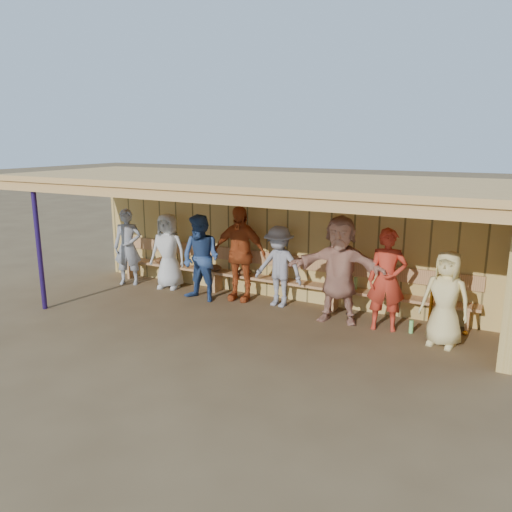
% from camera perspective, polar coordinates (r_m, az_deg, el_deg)
% --- Properties ---
extents(ground, '(90.00, 90.00, 0.00)m').
position_cam_1_polar(ground, '(9.10, -1.03, -6.90)').
color(ground, brown).
rests_on(ground, ground).
extents(player_a, '(0.72, 0.62, 1.67)m').
position_cam_1_polar(player_a, '(11.23, -14.43, 1.01)').
color(player_a, '#919398').
rests_on(player_a, ground).
extents(player_b, '(0.87, 0.66, 1.61)m').
position_cam_1_polar(player_b, '(10.77, -10.00, 0.56)').
color(player_b, beige).
rests_on(player_b, ground).
extents(player_c, '(0.88, 0.71, 1.71)m').
position_cam_1_polar(player_c, '(9.80, -6.30, -0.27)').
color(player_c, navy).
rests_on(player_c, ground).
extents(player_d, '(1.14, 0.57, 1.88)m').
position_cam_1_polar(player_d, '(9.80, -1.92, 0.31)').
color(player_d, '#AF461C').
rests_on(player_d, ground).
extents(player_e, '(1.06, 0.68, 1.55)m').
position_cam_1_polar(player_e, '(9.45, 2.63, -1.21)').
color(player_e, gray).
rests_on(player_e, ground).
extents(player_f, '(1.79, 0.76, 1.88)m').
position_cam_1_polar(player_f, '(8.71, 9.49, -1.54)').
color(player_f, tan).
rests_on(player_f, ground).
extents(player_g, '(0.70, 0.54, 1.72)m').
position_cam_1_polar(player_g, '(8.52, 14.73, -2.66)').
color(player_g, '#B52F1D').
rests_on(player_g, ground).
extents(player_h, '(0.81, 0.60, 1.50)m').
position_cam_1_polar(player_h, '(8.17, 20.84, -4.60)').
color(player_h, '#DFC87D').
rests_on(player_h, ground).
extents(dugout_structure, '(8.80, 3.20, 2.50)m').
position_cam_1_polar(dugout_structure, '(9.10, 3.16, 4.13)').
color(dugout_structure, tan).
rests_on(dugout_structure, ground).
extents(bench, '(7.60, 0.34, 0.93)m').
position_cam_1_polar(bench, '(9.89, 2.06, -2.05)').
color(bench, tan).
rests_on(bench, ground).
extents(dugout_equipment, '(6.49, 0.62, 0.80)m').
position_cam_1_polar(dugout_equipment, '(10.08, -1.68, -1.97)').
color(dugout_equipment, orange).
rests_on(dugout_equipment, ground).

